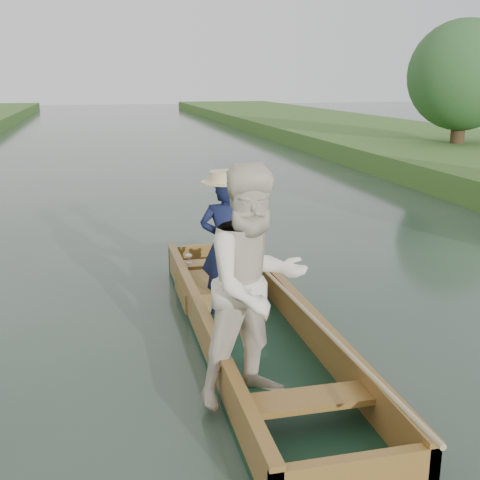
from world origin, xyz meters
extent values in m
plane|color=#283D30|center=(0.00, 0.00, 0.00)|extent=(120.00, 120.00, 0.00)
cylinder|color=#47331E|center=(9.80, 11.86, 1.15)|extent=(0.44, 0.44, 2.30)
sphere|color=#265120|center=(9.80, 11.86, 2.70)|extent=(3.40, 3.40, 3.40)
sphere|color=#265120|center=(10.40, 12.16, 2.30)|extent=(2.20, 2.20, 2.20)
cube|color=#13311E|center=(0.00, 0.00, 0.04)|extent=(1.10, 5.00, 0.08)
cube|color=olive|center=(-0.51, 0.00, 0.24)|extent=(0.08, 5.00, 0.32)
cube|color=olive|center=(0.51, 0.00, 0.24)|extent=(0.08, 5.00, 0.32)
cube|color=olive|center=(0.00, 2.46, 0.24)|extent=(1.10, 0.08, 0.32)
cube|color=olive|center=(0.00, -2.46, 0.24)|extent=(1.10, 0.08, 0.32)
cube|color=olive|center=(-0.51, 0.00, 0.42)|extent=(0.10, 5.00, 0.04)
cube|color=olive|center=(0.51, 0.00, 0.42)|extent=(0.10, 5.00, 0.04)
cube|color=olive|center=(0.00, 1.90, 0.30)|extent=(0.94, 0.30, 0.05)
cube|color=olive|center=(0.00, -1.60, 0.30)|extent=(0.94, 0.30, 0.05)
imported|color=#13183B|center=(-0.12, 0.76, 0.85)|extent=(0.65, 0.54, 1.54)
cylinder|color=beige|center=(-0.12, 0.76, 1.58)|extent=(0.52, 0.52, 0.12)
imported|color=#F4E7CF|center=(-0.28, -1.09, 1.04)|extent=(1.11, 0.98, 1.92)
cube|color=#9A5D31|center=(-0.15, 1.24, 0.19)|extent=(0.85, 0.90, 0.22)
sphere|color=tan|center=(0.15, 1.14, 0.42)|extent=(0.21, 0.21, 0.21)
sphere|color=tan|center=(0.15, 1.13, 0.58)|extent=(0.16, 0.16, 0.16)
sphere|color=tan|center=(0.09, 1.13, 0.65)|extent=(0.06, 0.06, 0.06)
sphere|color=tan|center=(0.21, 1.13, 0.65)|extent=(0.06, 0.06, 0.06)
sphere|color=tan|center=(0.15, 1.06, 0.56)|extent=(0.06, 0.06, 0.06)
sphere|color=tan|center=(0.06, 1.12, 0.45)|extent=(0.07, 0.07, 0.07)
sphere|color=tan|center=(0.25, 1.12, 0.45)|extent=(0.07, 0.07, 0.07)
sphere|color=tan|center=(0.10, 1.11, 0.33)|extent=(0.09, 0.09, 0.09)
sphere|color=tan|center=(0.21, 1.11, 0.33)|extent=(0.09, 0.09, 0.09)
cylinder|color=silver|center=(-0.36, 1.90, 0.33)|extent=(0.07, 0.07, 0.01)
cylinder|color=silver|center=(-0.36, 1.90, 0.37)|extent=(0.01, 0.01, 0.08)
ellipsoid|color=silver|center=(-0.36, 1.90, 0.43)|extent=(0.09, 0.09, 0.05)
cylinder|color=tan|center=(0.43, -0.39, 0.46)|extent=(0.04, 4.58, 0.20)
camera|label=1|loc=(-1.41, -5.36, 2.60)|focal=45.00mm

